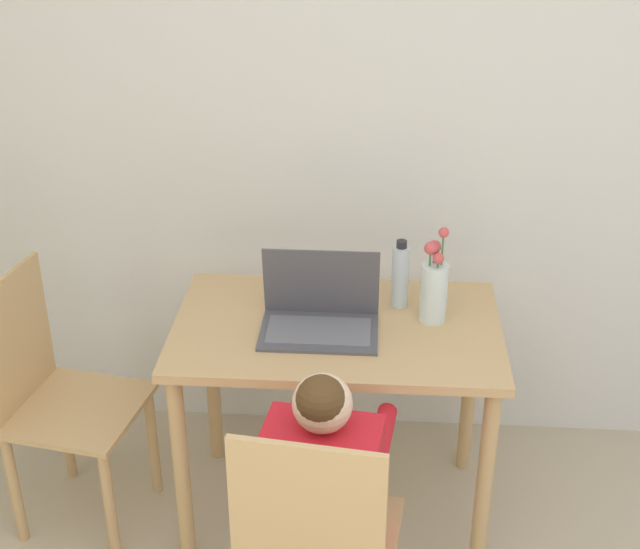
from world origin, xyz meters
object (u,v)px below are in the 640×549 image
(person_seated, at_px, (327,479))
(water_bottle, at_px, (400,275))
(laptop, at_px, (320,311))
(chair_spare, at_px, (58,400))
(flower_vase, at_px, (434,286))

(person_seated, height_order, water_bottle, water_bottle)
(water_bottle, bearing_deg, person_seated, -105.46)
(laptop, bearing_deg, chair_spare, -176.42)
(person_seated, relative_size, flower_vase, 3.06)
(chair_spare, relative_size, laptop, 2.49)
(person_seated, xyz_separation_m, laptop, (-0.06, 0.54, 0.20))
(chair_spare, height_order, flower_vase, flower_vase)
(flower_vase, height_order, water_bottle, flower_vase)
(water_bottle, bearing_deg, flower_vase, -39.84)
(water_bottle, bearing_deg, laptop, -147.73)
(chair_spare, relative_size, water_bottle, 3.91)
(person_seated, distance_m, flower_vase, 0.73)
(chair_spare, height_order, water_bottle, water_bottle)
(person_seated, bearing_deg, chair_spare, -20.78)
(person_seated, distance_m, laptop, 0.58)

